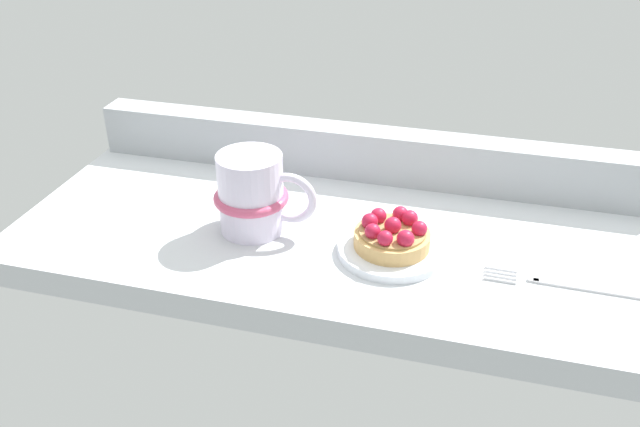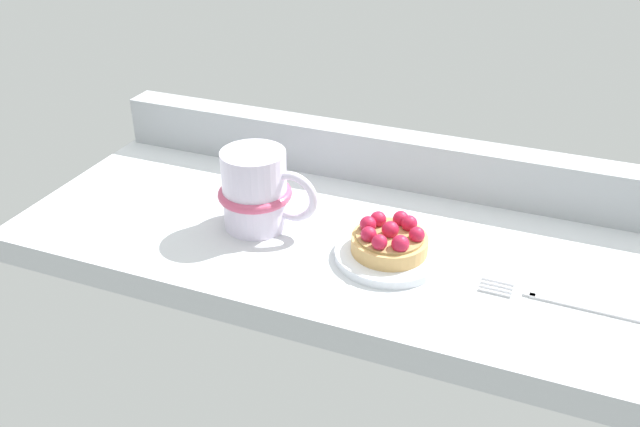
% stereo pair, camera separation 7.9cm
% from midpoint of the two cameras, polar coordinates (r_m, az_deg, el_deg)
% --- Properties ---
extents(ground_plane, '(0.80, 0.35, 0.03)m').
position_cam_midpoint_polar(ground_plane, '(0.84, -1.10, -2.41)').
color(ground_plane, silver).
extents(window_rail_back, '(0.78, 0.05, 0.07)m').
position_cam_midpoint_polar(window_rail_back, '(0.94, 1.41, 5.09)').
color(window_rail_back, '#9EA3A8').
rests_on(window_rail_back, ground_plane).
extents(dessert_plate, '(0.13, 0.13, 0.01)m').
position_cam_midpoint_polar(dessert_plate, '(0.78, 3.21, -3.18)').
color(dessert_plate, silver).
rests_on(dessert_plate, ground_plane).
extents(raspberry_tart, '(0.09, 0.09, 0.04)m').
position_cam_midpoint_polar(raspberry_tart, '(0.77, 3.25, -1.90)').
color(raspberry_tart, tan).
rests_on(raspberry_tart, dessert_plate).
extents(coffee_mug, '(0.13, 0.09, 0.10)m').
position_cam_midpoint_polar(coffee_mug, '(0.81, -8.46, 1.57)').
color(coffee_mug, silver).
rests_on(coffee_mug, ground_plane).
extents(dessert_fork, '(0.17, 0.03, 0.01)m').
position_cam_midpoint_polar(dessert_fork, '(0.76, 17.14, -5.81)').
color(dessert_fork, silver).
rests_on(dessert_fork, ground_plane).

